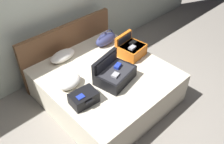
{
  "coord_description": "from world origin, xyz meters",
  "views": [
    {
      "loc": [
        -1.89,
        -1.73,
        2.96
      ],
      "look_at": [
        0.0,
        0.26,
        0.65
      ],
      "focal_mm": 38.44,
      "sensor_mm": 36.0,
      "label": 1
    }
  ],
  "objects": [
    {
      "name": "hard_case_large",
      "position": [
        -0.02,
        0.19,
        0.67
      ],
      "size": [
        0.62,
        0.52,
        0.37
      ],
      "rotation": [
        0.0,
        0.0,
        0.2
      ],
      "color": "black",
      "rests_on": "bed"
    },
    {
      "name": "bed",
      "position": [
        0.0,
        0.4,
        0.27
      ],
      "size": [
        1.82,
        1.89,
        0.55
      ],
      "primitive_type": "cube",
      "color": "beige",
      "rests_on": "ground"
    },
    {
      "name": "headboard",
      "position": [
        0.0,
        1.39,
        0.49
      ],
      "size": [
        1.86,
        0.08,
        0.98
      ],
      "primitive_type": "cube",
      "color": "brown",
      "rests_on": "ground"
    },
    {
      "name": "back_wall",
      "position": [
        0.0,
        1.65,
        1.3
      ],
      "size": [
        8.0,
        0.1,
        2.6
      ],
      "primitive_type": "cube",
      "color": "#B7C1B2",
      "rests_on": "ground"
    },
    {
      "name": "duffel_bag",
      "position": [
        0.55,
        0.99,
        0.65
      ],
      "size": [
        0.46,
        0.23,
        0.26
      ],
      "rotation": [
        0.0,
        0.0,
        0.05
      ],
      "color": "navy",
      "rests_on": "bed"
    },
    {
      "name": "ground_plane",
      "position": [
        0.0,
        0.0,
        0.0
      ],
      "size": [
        12.0,
        12.0,
        0.0
      ],
      "primitive_type": "plane",
      "color": "gray"
    },
    {
      "name": "pillow_center_head",
      "position": [
        -0.28,
        1.15,
        0.62
      ],
      "size": [
        0.48,
        0.29,
        0.14
      ],
      "primitive_type": "ellipsoid",
      "rotation": [
        0.0,
        0.0,
        0.09
      ],
      "color": "white",
      "rests_on": "bed"
    },
    {
      "name": "hard_case_small",
      "position": [
        -0.63,
        0.14,
        0.63
      ],
      "size": [
        0.38,
        0.3,
        0.18
      ],
      "rotation": [
        0.0,
        0.0,
        -0.09
      ],
      "color": "black",
      "rests_on": "bed"
    },
    {
      "name": "pillow_near_headboard",
      "position": [
        -0.58,
        0.55,
        0.62
      ],
      "size": [
        0.41,
        0.32,
        0.15
      ],
      "primitive_type": "ellipsoid",
      "rotation": [
        0.0,
        0.0,
        0.12
      ],
      "color": "white",
      "rests_on": "bed"
    },
    {
      "name": "hard_case_medium",
      "position": [
        0.63,
        0.46,
        0.67
      ],
      "size": [
        0.44,
        0.44,
        0.34
      ],
      "rotation": [
        0.0,
        0.0,
        0.12
      ],
      "color": "#D16619",
      "rests_on": "bed"
    }
  ]
}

